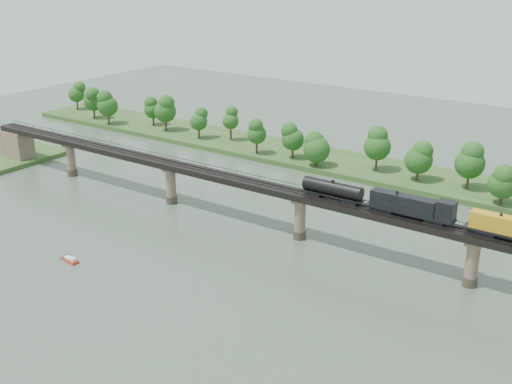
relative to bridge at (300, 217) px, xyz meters
The scene contains 7 objects.
ground 30.49m from the bridge, 90.00° to the right, with size 400.00×400.00×0.00m, color #3B4C3C.
far_bank 55.20m from the bridge, 90.00° to the left, with size 300.00×24.00×1.60m, color #2D4D1F.
bridge is the anchor object (origin of this frame).
bridge_superstructure 6.33m from the bridge, 90.00° to the left, with size 220.00×4.90×0.75m.
far_treeline 51.30m from the bridge, 99.23° to the left, with size 289.06×17.54×13.60m.
freight_train 41.27m from the bridge, ahead, with size 77.03×3.00×5.30m.
motorboat 52.16m from the bridge, 131.60° to the right, with size 4.58×2.29×1.22m.
Camera 1 is at (70.24, -88.61, 62.67)m, focal length 45.00 mm.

